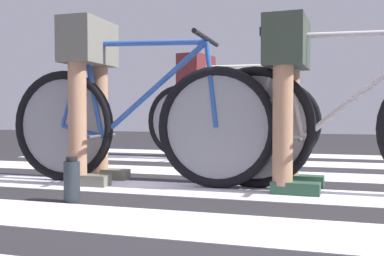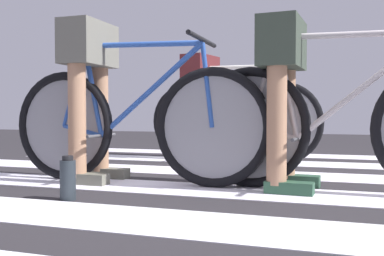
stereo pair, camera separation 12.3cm
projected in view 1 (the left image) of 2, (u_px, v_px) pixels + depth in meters
The scene contains 9 objects.
ground at pixel (261, 186), 2.76m from camera, with size 18.00×14.00×0.02m.
crosswalk_markings at pixel (265, 183), 2.82m from camera, with size 5.46×4.23×0.00m.
bicycle_1_of_3 at pixel (135, 122), 2.75m from camera, with size 1.74×0.52×0.93m.
cyclist_1_of_3 at pixel (89, 78), 2.83m from camera, with size 0.31×0.41×1.03m.
bicycle_2_of_3 at pixel (345, 123), 2.45m from camera, with size 1.74×0.52×0.93m.
cyclist_2_of_3 at pixel (288, 79), 2.55m from camera, with size 0.33×0.42×0.98m.
bicycle_3_of_3 at pixel (226, 119), 4.16m from camera, with size 1.71×0.56×0.93m.
cyclist_3_of_3 at pixel (197, 92), 4.30m from camera, with size 0.38×0.45×1.00m.
water_bottle at pixel (72, 181), 2.21m from camera, with size 0.08×0.08×0.23m.
Camera 1 is at (0.37, -2.75, 0.46)m, focal length 41.86 mm.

